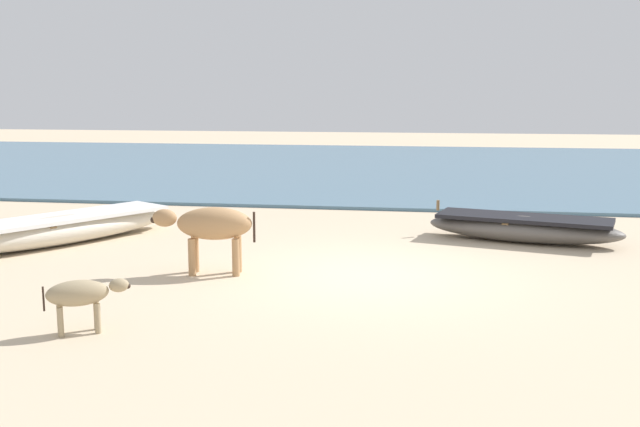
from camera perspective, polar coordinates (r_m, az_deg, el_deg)
ground at (r=11.22m, az=3.81°, el=-4.80°), size 80.00×80.00×0.00m
sea_water at (r=27.14m, az=7.07°, el=3.61°), size 60.00×20.00×0.08m
fishing_boat_1 at (r=14.23m, az=-19.60°, el=-1.12°), size 3.38×4.59×0.72m
fishing_boat_2 at (r=14.13m, az=15.52°, el=-1.06°), size 3.69×1.87×0.68m
cow_adult_tan at (r=11.24m, az=-8.48°, el=-0.98°), size 1.59×0.61×1.03m
calf_near_dun at (r=8.89m, az=-18.09°, el=-6.04°), size 0.91×0.64×0.63m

